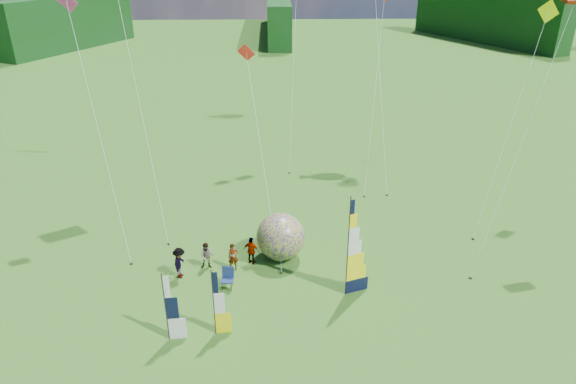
{
  "coord_description": "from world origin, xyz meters",
  "views": [
    {
      "loc": [
        -1.79,
        -17.86,
        16.07
      ],
      "look_at": [
        -1.0,
        4.0,
        5.5
      ],
      "focal_mm": 32.0,
      "sensor_mm": 36.0,
      "label": 1
    }
  ],
  "objects_px": {
    "side_banner_far": "(166,309)",
    "bol_inflatable": "(280,237)",
    "camp_chair": "(227,279)",
    "feather_banner_main": "(348,249)",
    "spectator_b": "(207,256)",
    "spectator_a": "(233,257)",
    "spectator_d": "(252,251)",
    "kite_whale": "(380,53)",
    "spectator_c": "(180,263)",
    "side_banner_left": "(214,304)"
  },
  "relations": [
    {
      "from": "spectator_b",
      "to": "camp_chair",
      "type": "relative_size",
      "value": 1.36
    },
    {
      "from": "spectator_d",
      "to": "spectator_a",
      "type": "bearing_deg",
      "value": 51.23
    },
    {
      "from": "spectator_a",
      "to": "camp_chair",
      "type": "xyz_separation_m",
      "value": [
        -0.21,
        -1.74,
        -0.21
      ]
    },
    {
      "from": "feather_banner_main",
      "to": "side_banner_far",
      "type": "bearing_deg",
      "value": -179.53
    },
    {
      "from": "side_banner_far",
      "to": "kite_whale",
      "type": "height_order",
      "value": "kite_whale"
    },
    {
      "from": "side_banner_left",
      "to": "bol_inflatable",
      "type": "bearing_deg",
      "value": 60.77
    },
    {
      "from": "side_banner_left",
      "to": "spectator_d",
      "type": "distance_m",
      "value": 5.94
    },
    {
      "from": "side_banner_far",
      "to": "spectator_c",
      "type": "height_order",
      "value": "side_banner_far"
    },
    {
      "from": "feather_banner_main",
      "to": "side_banner_far",
      "type": "height_order",
      "value": "feather_banner_main"
    },
    {
      "from": "spectator_b",
      "to": "spectator_d",
      "type": "xyz_separation_m",
      "value": [
        2.42,
        0.35,
        0.05
      ]
    },
    {
      "from": "spectator_a",
      "to": "kite_whale",
      "type": "relative_size",
      "value": 0.09
    },
    {
      "from": "spectator_a",
      "to": "spectator_b",
      "type": "distance_m",
      "value": 1.45
    },
    {
      "from": "side_banner_far",
      "to": "bol_inflatable",
      "type": "height_order",
      "value": "side_banner_far"
    },
    {
      "from": "spectator_c",
      "to": "spectator_d",
      "type": "bearing_deg",
      "value": -66.4
    },
    {
      "from": "feather_banner_main",
      "to": "spectator_b",
      "type": "relative_size",
      "value": 3.46
    },
    {
      "from": "spectator_a",
      "to": "spectator_c",
      "type": "distance_m",
      "value": 2.86
    },
    {
      "from": "spectator_c",
      "to": "bol_inflatable",
      "type": "bearing_deg",
      "value": -65.73
    },
    {
      "from": "side_banner_left",
      "to": "spectator_c",
      "type": "height_order",
      "value": "side_banner_left"
    },
    {
      "from": "camp_chair",
      "to": "side_banner_left",
      "type": "bearing_deg",
      "value": -88.38
    },
    {
      "from": "bol_inflatable",
      "to": "spectator_a",
      "type": "height_order",
      "value": "bol_inflatable"
    },
    {
      "from": "side_banner_far",
      "to": "kite_whale",
      "type": "bearing_deg",
      "value": 52.9
    },
    {
      "from": "feather_banner_main",
      "to": "bol_inflatable",
      "type": "height_order",
      "value": "feather_banner_main"
    },
    {
      "from": "kite_whale",
      "to": "side_banner_left",
      "type": "bearing_deg",
      "value": -119.39
    },
    {
      "from": "bol_inflatable",
      "to": "side_banner_far",
      "type": "bearing_deg",
      "value": -128.19
    },
    {
      "from": "spectator_a",
      "to": "spectator_b",
      "type": "relative_size",
      "value": 1.01
    },
    {
      "from": "spectator_c",
      "to": "kite_whale",
      "type": "height_order",
      "value": "kite_whale"
    },
    {
      "from": "camp_chair",
      "to": "side_banner_far",
      "type": "bearing_deg",
      "value": -115.49
    },
    {
      "from": "camp_chair",
      "to": "kite_whale",
      "type": "distance_m",
      "value": 20.78
    },
    {
      "from": "feather_banner_main",
      "to": "spectator_a",
      "type": "distance_m",
      "value": 6.6
    },
    {
      "from": "spectator_a",
      "to": "spectator_c",
      "type": "xyz_separation_m",
      "value": [
        -2.79,
        -0.64,
        0.1
      ]
    },
    {
      "from": "side_banner_far",
      "to": "spectator_b",
      "type": "relative_size",
      "value": 2.23
    },
    {
      "from": "side_banner_left",
      "to": "side_banner_far",
      "type": "bearing_deg",
      "value": -173.67
    },
    {
      "from": "bol_inflatable",
      "to": "spectator_a",
      "type": "distance_m",
      "value": 2.87
    },
    {
      "from": "bol_inflatable",
      "to": "camp_chair",
      "type": "relative_size",
      "value": 2.38
    },
    {
      "from": "spectator_b",
      "to": "feather_banner_main",
      "type": "bearing_deg",
      "value": -20.58
    },
    {
      "from": "feather_banner_main",
      "to": "bol_inflatable",
      "type": "distance_m",
      "value": 4.98
    },
    {
      "from": "side_banner_left",
      "to": "side_banner_far",
      "type": "relative_size",
      "value": 0.97
    },
    {
      "from": "feather_banner_main",
      "to": "spectator_a",
      "type": "xyz_separation_m",
      "value": [
        -5.81,
        2.48,
        -1.9
      ]
    },
    {
      "from": "feather_banner_main",
      "to": "spectator_d",
      "type": "bearing_deg",
      "value": 128.87
    },
    {
      "from": "bol_inflatable",
      "to": "spectator_d",
      "type": "bearing_deg",
      "value": -160.8
    },
    {
      "from": "spectator_c",
      "to": "spectator_a",
      "type": "bearing_deg",
      "value": -70.5
    },
    {
      "from": "bol_inflatable",
      "to": "spectator_d",
      "type": "height_order",
      "value": "bol_inflatable"
    },
    {
      "from": "feather_banner_main",
      "to": "kite_whale",
      "type": "relative_size",
      "value": 0.3
    },
    {
      "from": "bol_inflatable",
      "to": "kite_whale",
      "type": "bearing_deg",
      "value": 59.78
    },
    {
      "from": "bol_inflatable",
      "to": "camp_chair",
      "type": "height_order",
      "value": "bol_inflatable"
    },
    {
      "from": "spectator_d",
      "to": "kite_whale",
      "type": "xyz_separation_m",
      "value": [
        9.24,
        13.65,
        8.1
      ]
    },
    {
      "from": "bol_inflatable",
      "to": "spectator_c",
      "type": "bearing_deg",
      "value": -162.33
    },
    {
      "from": "spectator_a",
      "to": "spectator_c",
      "type": "height_order",
      "value": "spectator_c"
    },
    {
      "from": "feather_banner_main",
      "to": "bol_inflatable",
      "type": "xyz_separation_m",
      "value": [
        -3.21,
        3.56,
        -1.33
      ]
    },
    {
      "from": "side_banner_far",
      "to": "bol_inflatable",
      "type": "bearing_deg",
      "value": 47.77
    }
  ]
}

